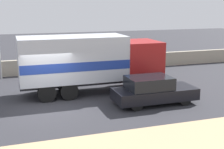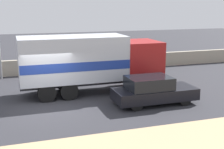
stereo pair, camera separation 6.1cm
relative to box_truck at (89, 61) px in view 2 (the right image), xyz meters
name	(u,v)px [view 2 (the right image)]	position (x,y,z in m)	size (l,w,h in m)	color
ground_plane	(51,108)	(-2.43, -2.05, -1.80)	(80.00, 80.00, 0.00)	#2D2D33
stone_wall_backdrop	(37,67)	(-2.43, 5.71, -1.26)	(60.00, 0.35, 1.09)	#A39984
box_truck	(89,61)	(0.00, 0.00, 0.00)	(7.87, 2.48, 3.20)	maroon
car_hatchback	(153,90)	(2.49, -2.99, -1.11)	(4.14, 1.71, 1.40)	black
pedestrian	(159,59)	(6.17, 3.78, -0.84)	(0.41, 0.41, 1.86)	#473828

